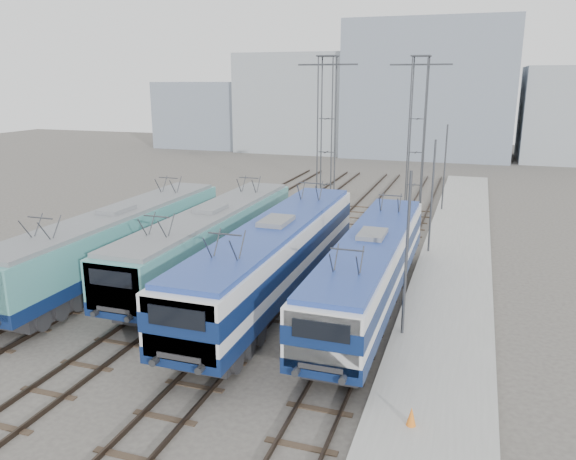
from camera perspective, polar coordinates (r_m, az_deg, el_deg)
The scene contains 15 objects.
ground at distance 24.60m, azimuth -9.77°, elevation -10.03°, with size 160.00×160.00×0.00m, color #514C47.
platform at distance 29.32m, azimuth 16.14°, elevation -5.91°, with size 4.00×70.00×0.30m, color #9E9E99.
locomotive_far_left at distance 30.88m, azimuth -17.07°, elevation -0.84°, with size 2.84×17.95×3.38m.
locomotive_center_left at distance 30.22m, azimuth -7.94°, elevation -0.70°, with size 2.80×17.70×3.33m.
locomotive_center_right at distance 26.49m, azimuth -1.34°, elevation -2.41°, with size 2.97×18.80×3.53m.
locomotive_far_right at distance 25.67m, azimuth 8.36°, elevation -3.56°, with size 2.74×17.28×3.25m.
catenary_tower_west at distance 43.05m, azimuth 3.93°, elevation 10.08°, with size 4.50×1.20×12.00m.
catenary_tower_east at distance 43.86m, azimuth 12.97°, elevation 9.83°, with size 4.50×1.20×12.00m.
mast_front at distance 22.66m, azimuth 11.93°, elevation -2.84°, with size 0.12×0.12×7.00m, color #3F4247.
mast_mid at distance 34.25m, azimuth 14.40°, elevation 3.05°, with size 0.12×0.12×7.00m, color #3F4247.
mast_rear at distance 46.05m, azimuth 15.61°, elevation 5.94°, with size 0.12×0.12×7.00m, color #3F4247.
safety_cone at distance 18.04m, azimuth 12.42°, elevation -18.00°, with size 0.30×0.30×0.60m, color orange.
building_west at distance 85.27m, azimuth 1.64°, elevation 12.78°, with size 18.00×12.00×14.00m, color #979FA7.
building_center at distance 81.79m, azimuth 14.16°, elevation 13.65°, with size 22.00×14.00×18.00m, color gray.
building_far_west at distance 91.33m, azimuth -8.21°, elevation 11.52°, with size 14.00×10.00×10.00m, color gray.
Camera 1 is at (10.89, -19.49, 10.32)m, focal length 35.00 mm.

